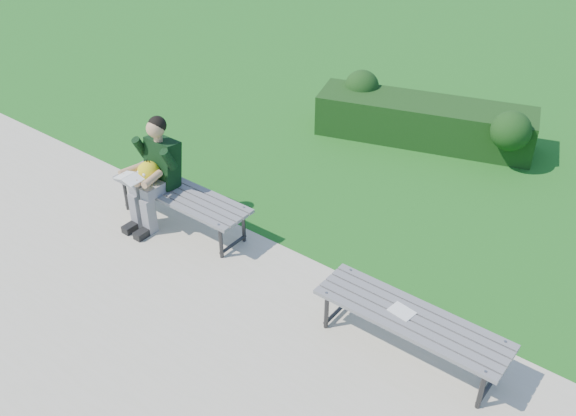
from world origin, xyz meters
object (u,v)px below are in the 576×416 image
hedge (426,119)px  bench_right (411,321)px  bench_left (181,196)px  seated_boy (154,170)px  paper_sheet (402,311)px

hedge → bench_right: hedge is taller
bench_left → seated_boy: seated_boy is taller
hedge → paper_sheet: (1.74, -3.86, 0.13)m
hedge → seated_boy: (-1.55, -3.76, 0.37)m
bench_left → bench_right: size_ratio=1.00×
bench_left → paper_sheet: (3.00, -0.19, 0.06)m
hedge → bench_right: size_ratio=1.77×
hedge → bench_left: bearing=-108.9°
hedge → bench_left: hedge is taller
bench_left → bench_right: same height
bench_left → seated_boy: 0.43m
bench_left → seated_boy: size_ratio=1.37×
hedge → paper_sheet: hedge is taller
hedge → bench_right: 4.28m
hedge → bench_left: 3.87m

